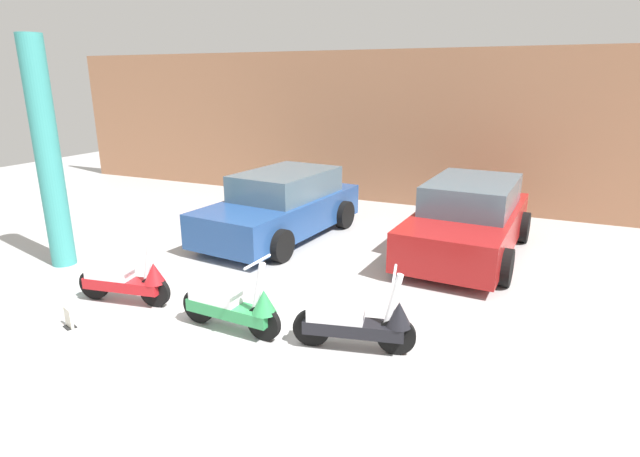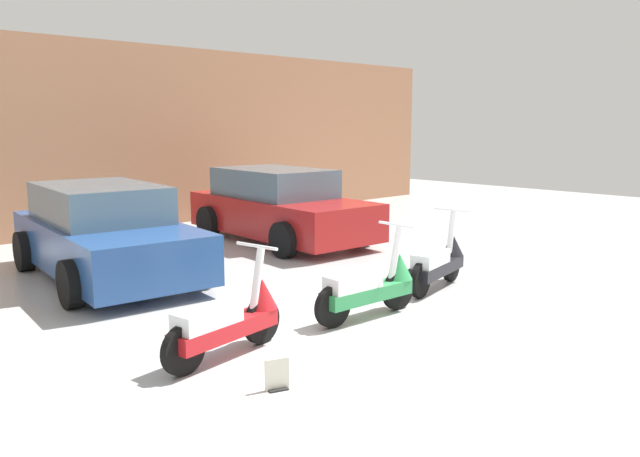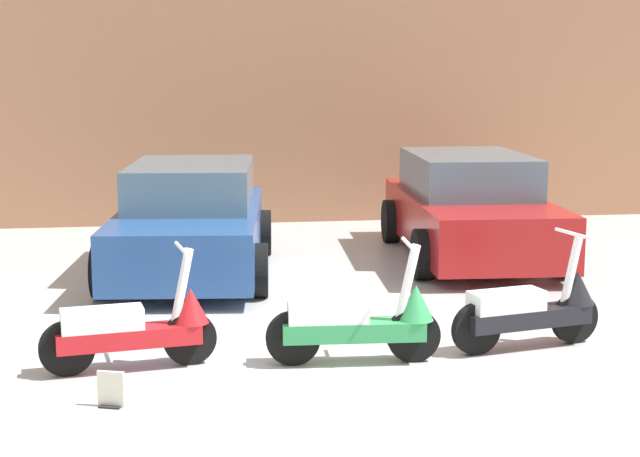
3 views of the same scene
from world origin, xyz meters
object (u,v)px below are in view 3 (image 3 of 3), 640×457
(car_rear_center, at_px, (470,209))
(scooter_front_left, at_px, (137,327))
(scooter_front_center, at_px, (533,308))
(scooter_front_right, at_px, (361,321))
(placard_near_left_scooter, at_px, (111,391))
(car_rear_left, at_px, (191,221))

(car_rear_center, bearing_deg, scooter_front_left, -40.76)
(scooter_front_left, relative_size, scooter_front_center, 1.00)
(scooter_front_right, distance_m, placard_near_left_scooter, 2.11)
(car_rear_center, xyz_separation_m, placard_near_left_scooter, (-4.12, -4.93, -0.51))
(car_rear_center, bearing_deg, scooter_front_center, -5.41)
(scooter_front_center, relative_size, car_rear_left, 0.36)
(scooter_front_left, relative_size, scooter_front_right, 0.97)
(scooter_front_right, xyz_separation_m, car_rear_left, (-1.32, 3.71, 0.25))
(scooter_front_left, relative_size, placard_near_left_scooter, 5.38)
(scooter_front_center, xyz_separation_m, car_rear_center, (0.62, 3.95, 0.27))
(car_rear_center, height_order, placard_near_left_scooter, car_rear_center)
(car_rear_left, bearing_deg, scooter_front_right, 25.72)
(scooter_front_left, distance_m, scooter_front_center, 3.35)
(scooter_front_center, bearing_deg, placard_near_left_scooter, -177.07)
(scooter_front_right, height_order, car_rear_center, car_rear_center)
(car_rear_left, relative_size, placard_near_left_scooter, 14.97)
(placard_near_left_scooter, bearing_deg, car_rear_left, 81.89)
(scooter_front_right, height_order, car_rear_left, car_rear_left)
(car_rear_center, distance_m, placard_near_left_scooter, 6.44)
(scooter_front_left, bearing_deg, placard_near_left_scooter, -109.48)
(car_rear_left, bearing_deg, scooter_front_left, -1.52)
(scooter_front_right, height_order, placard_near_left_scooter, scooter_front_right)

